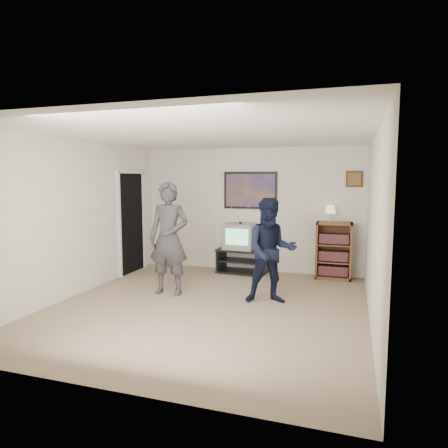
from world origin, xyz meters
The scene contains 13 objects.
room_shell centered at (0.00, 0.35, 1.25)m, with size 4.51×5.00×2.51m.
media_stand centered at (-0.09, 2.23, 0.24)m, with size 1.01×0.62×0.49m.
crt_television centered at (-0.14, 2.23, 0.74)m, with size 0.60×0.51×0.51m, color gray, non-canonical shape.
bookshelf centered at (1.68, 2.28, 0.54)m, with size 0.65×0.37×1.07m, color #552B19, non-canonical shape.
table_lamp centered at (1.59, 2.28, 1.23)m, with size 0.20×0.20×0.32m, color beige, non-canonical shape.
person_tall centered at (-0.84, 0.42, 0.92)m, with size 0.67×0.44×1.83m, color #363639.
person_short centered at (0.83, 0.48, 0.80)m, with size 0.78×0.61×1.60m, color black.
controller_left centered at (-0.80, 0.65, 1.15)m, with size 0.03×0.12×0.03m, color white.
controller_right centered at (0.87, 0.66, 1.05)m, with size 0.04×0.13×0.04m, color white.
poster centered at (0.00, 2.48, 1.65)m, with size 1.10×0.03×0.75m, color black.
air_vent centered at (-0.55, 2.48, 1.95)m, with size 0.28×0.02×0.14m, color white.
small_picture centered at (2.00, 2.48, 1.88)m, with size 0.30×0.03×0.30m, color #341A10.
doorway centered at (-2.23, 1.60, 1.00)m, with size 0.03×0.85×2.00m, color black.
Camera 1 is at (1.98, -5.40, 1.88)m, focal length 32.00 mm.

